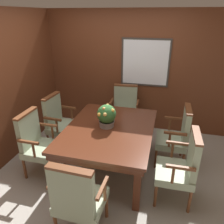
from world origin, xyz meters
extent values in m
plane|color=#A39E93|center=(0.00, 0.00, 0.00)|extent=(14.00, 14.00, 0.00)
cube|color=#5B2D19|center=(0.00, 1.69, 1.23)|extent=(7.20, 0.06, 2.45)
cube|color=white|center=(0.48, 1.65, 1.45)|extent=(0.90, 0.01, 0.88)
cube|color=#38332D|center=(0.48, 1.65, 1.90)|extent=(0.97, 0.02, 0.04)
cube|color=#38332D|center=(0.48, 1.65, 0.99)|extent=(0.97, 0.02, 0.03)
cube|color=#38332D|center=(0.01, 1.65, 1.45)|extent=(0.04, 0.02, 0.88)
cube|color=#38332D|center=(0.95, 1.65, 1.45)|extent=(0.03, 0.02, 0.88)
cube|color=#5B2D19|center=(-1.61, 0.00, 1.23)|extent=(0.06, 7.20, 2.45)
cube|color=#4C2314|center=(-0.40, -0.65, 0.35)|extent=(0.09, 0.09, 0.70)
cube|color=#4C2314|center=(0.71, -0.65, 0.35)|extent=(0.09, 0.09, 0.70)
cube|color=#4C2314|center=(-0.40, 0.85, 0.35)|extent=(0.09, 0.09, 0.70)
cube|color=#4C2314|center=(0.71, 0.85, 0.35)|extent=(0.09, 0.09, 0.70)
cube|color=#4C2314|center=(0.15, 0.10, 0.65)|extent=(1.26, 1.65, 0.09)
cube|color=#4C2314|center=(0.15, 0.10, 0.72)|extent=(1.32, 1.71, 0.04)
cylinder|color=brown|center=(-0.07, 1.03, 0.18)|extent=(0.04, 0.04, 0.36)
cylinder|color=brown|center=(0.39, 1.06, 0.18)|extent=(0.04, 0.04, 0.36)
cylinder|color=brown|center=(-0.09, 1.45, 0.18)|extent=(0.04, 0.04, 0.36)
cylinder|color=brown|center=(0.36, 1.48, 0.18)|extent=(0.04, 0.04, 0.36)
cube|color=#93A384|center=(0.15, 1.25, 0.41)|extent=(0.55, 0.52, 0.11)
cube|color=#93A384|center=(0.14, 1.46, 0.73)|extent=(0.48, 0.11, 0.53)
cube|color=brown|center=(0.14, 1.46, 1.01)|extent=(0.48, 0.12, 0.03)
cylinder|color=brown|center=(-0.12, 1.20, 0.59)|extent=(0.04, 0.04, 0.24)
cube|color=brown|center=(-0.12, 1.27, 0.71)|extent=(0.06, 0.34, 0.04)
cylinder|color=brown|center=(0.42, 1.24, 0.59)|extent=(0.04, 0.04, 0.24)
cube|color=brown|center=(0.41, 1.31, 0.71)|extent=(0.06, 0.34, 0.04)
cylinder|color=brown|center=(0.94, -0.09, 0.18)|extent=(0.04, 0.04, 0.36)
cylinder|color=brown|center=(0.94, -0.55, 0.18)|extent=(0.04, 0.04, 0.36)
cylinder|color=brown|center=(1.36, -0.08, 0.18)|extent=(0.04, 0.04, 0.36)
cylinder|color=brown|center=(1.37, -0.54, 0.18)|extent=(0.04, 0.04, 0.36)
cube|color=#93A384|center=(1.15, -0.31, 0.41)|extent=(0.49, 0.53, 0.11)
cube|color=#93A384|center=(1.35, -0.31, 0.73)|extent=(0.09, 0.48, 0.53)
cube|color=brown|center=(1.35, -0.31, 1.01)|extent=(0.10, 0.48, 0.03)
cylinder|color=brown|center=(1.11, -0.05, 0.59)|extent=(0.04, 0.04, 0.24)
cube|color=brown|center=(1.18, -0.05, 0.71)|extent=(0.34, 0.04, 0.04)
cylinder|color=brown|center=(1.12, -0.58, 0.59)|extent=(0.04, 0.04, 0.24)
cube|color=brown|center=(1.19, -0.58, 0.71)|extent=(0.34, 0.04, 0.04)
cylinder|color=brown|center=(-0.64, 0.24, 0.18)|extent=(0.04, 0.04, 0.36)
cylinder|color=brown|center=(-0.60, 0.69, 0.18)|extent=(0.04, 0.04, 0.36)
cylinder|color=brown|center=(-1.06, 0.26, 0.18)|extent=(0.04, 0.04, 0.36)
cylinder|color=brown|center=(-1.03, 0.72, 0.18)|extent=(0.04, 0.04, 0.36)
cube|color=#93A384|center=(-0.83, 0.48, 0.41)|extent=(0.52, 0.55, 0.11)
cube|color=#93A384|center=(-1.03, 0.49, 0.73)|extent=(0.11, 0.48, 0.53)
cube|color=brown|center=(-1.03, 0.49, 1.01)|extent=(0.12, 0.48, 0.03)
cylinder|color=brown|center=(-0.81, 0.21, 0.59)|extent=(0.04, 0.04, 0.24)
cube|color=brown|center=(-0.89, 0.21, 0.71)|extent=(0.34, 0.06, 0.04)
cylinder|color=brown|center=(-0.78, 0.74, 0.59)|extent=(0.04, 0.04, 0.24)
cube|color=brown|center=(-0.85, 0.75, 0.71)|extent=(0.34, 0.06, 0.04)
cylinder|color=brown|center=(-0.61, -0.50, 0.18)|extent=(0.04, 0.04, 0.36)
cylinder|color=brown|center=(-0.61, -0.04, 0.18)|extent=(0.04, 0.04, 0.36)
cylinder|color=brown|center=(-1.04, -0.49, 0.18)|extent=(0.04, 0.04, 0.36)
cylinder|color=brown|center=(-1.03, -0.04, 0.18)|extent=(0.04, 0.04, 0.36)
cube|color=#93A384|center=(-0.82, -0.27, 0.41)|extent=(0.49, 0.52, 0.11)
cube|color=#93A384|center=(-1.02, -0.27, 0.73)|extent=(0.08, 0.48, 0.53)
cube|color=brown|center=(-1.02, -0.27, 1.01)|extent=(0.09, 0.48, 0.03)
cylinder|color=brown|center=(-0.79, -0.54, 0.59)|extent=(0.04, 0.04, 0.24)
cube|color=brown|center=(-0.86, -0.54, 0.71)|extent=(0.34, 0.04, 0.04)
cylinder|color=brown|center=(-0.78, 0.00, 0.59)|extent=(0.04, 0.04, 0.24)
cube|color=brown|center=(-0.86, 0.00, 0.71)|extent=(0.34, 0.04, 0.04)
cylinder|color=brown|center=(0.37, -0.87, 0.18)|extent=(0.04, 0.04, 0.36)
cylinder|color=brown|center=(-0.09, -0.86, 0.18)|extent=(0.04, 0.04, 0.36)
cube|color=#93A384|center=(0.14, -1.08, 0.41)|extent=(0.53, 0.50, 0.11)
cube|color=#93A384|center=(0.13, -1.28, 0.73)|extent=(0.48, 0.09, 0.53)
cube|color=brown|center=(0.13, -1.28, 1.01)|extent=(0.48, 0.10, 0.03)
cylinder|color=brown|center=(0.41, -1.05, 0.59)|extent=(0.04, 0.04, 0.24)
cube|color=brown|center=(0.40, -1.12, 0.71)|extent=(0.05, 0.34, 0.04)
cylinder|color=brown|center=(-0.13, -1.03, 0.59)|extent=(0.04, 0.04, 0.24)
cube|color=brown|center=(-0.13, -1.10, 0.71)|extent=(0.05, 0.34, 0.04)
cylinder|color=brown|center=(0.89, 0.72, 0.18)|extent=(0.04, 0.04, 0.36)
cylinder|color=brown|center=(0.89, 0.26, 0.18)|extent=(0.04, 0.04, 0.36)
cylinder|color=brown|center=(1.31, 0.72, 0.18)|extent=(0.04, 0.04, 0.36)
cylinder|color=brown|center=(1.32, 0.26, 0.18)|extent=(0.04, 0.04, 0.36)
cube|color=#93A384|center=(1.10, 0.49, 0.41)|extent=(0.49, 0.52, 0.11)
cube|color=#93A384|center=(1.30, 0.49, 0.73)|extent=(0.08, 0.48, 0.53)
cube|color=brown|center=(1.30, 0.49, 1.01)|extent=(0.09, 0.48, 0.03)
cylinder|color=brown|center=(1.06, 0.76, 0.59)|extent=(0.04, 0.04, 0.24)
cube|color=brown|center=(1.13, 0.76, 0.71)|extent=(0.34, 0.04, 0.04)
cylinder|color=brown|center=(1.07, 0.22, 0.59)|extent=(0.04, 0.04, 0.24)
cube|color=brown|center=(1.14, 0.22, 0.71)|extent=(0.34, 0.04, 0.04)
cylinder|color=gray|center=(0.10, 0.13, 0.79)|extent=(0.22, 0.22, 0.09)
cylinder|color=gray|center=(0.10, 0.13, 0.82)|extent=(0.24, 0.24, 0.02)
sphere|color=#2D602D|center=(0.10, 0.13, 0.95)|extent=(0.29, 0.29, 0.29)
sphere|color=#F3B54D|center=(0.09, 0.20, 1.07)|extent=(0.04, 0.04, 0.04)
sphere|color=gold|center=(0.20, 0.10, 1.04)|extent=(0.06, 0.06, 0.06)
sphere|color=#F1B145|center=(0.02, 0.03, 0.98)|extent=(0.06, 0.06, 0.06)
sphere|color=#DEAC57|center=(0.11, 0.01, 1.00)|extent=(0.06, 0.06, 0.06)
sphere|color=gold|center=(0.17, 0.25, 0.96)|extent=(0.06, 0.06, 0.06)
sphere|color=#E9A858|center=(0.08, 0.06, 1.07)|extent=(0.05, 0.05, 0.05)
sphere|color=#EBB14A|center=(0.06, 0.26, 0.99)|extent=(0.05, 0.05, 0.05)
camera|label=1|loc=(0.93, -2.76, 2.34)|focal=35.00mm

